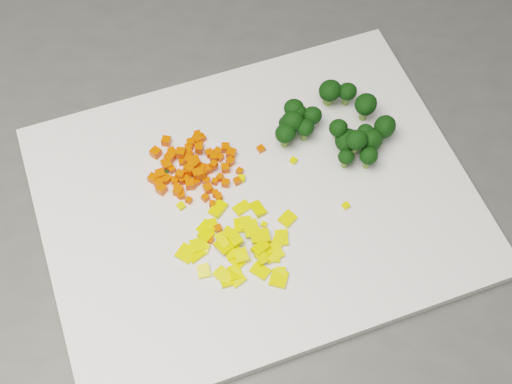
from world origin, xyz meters
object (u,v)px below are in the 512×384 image
(counter_block, at_px, (280,355))
(broccoli_pile, at_px, (336,129))
(cutting_board, at_px, (256,199))
(pepper_pile, at_px, (240,243))
(carrot_pile, at_px, (195,162))

(counter_block, relative_size, broccoli_pile, 8.56)
(cutting_board, bearing_deg, counter_block, -22.98)
(pepper_pile, height_order, broccoli_pile, broccoli_pile)
(carrot_pile, xyz_separation_m, broccoli_pile, (0.14, 0.08, 0.01))
(broccoli_pile, bearing_deg, pepper_pile, -111.56)
(broccoli_pile, bearing_deg, cutting_board, -124.39)
(counter_block, bearing_deg, pepper_pile, -135.83)
(cutting_board, bearing_deg, broccoli_pile, 55.61)
(broccoli_pile, bearing_deg, carrot_pile, -150.18)
(counter_block, height_order, broccoli_pile, broccoli_pile)
(carrot_pile, relative_size, pepper_pile, 0.86)
(carrot_pile, distance_m, pepper_pile, 0.11)
(pepper_pile, bearing_deg, cutting_board, 92.18)
(carrot_pile, xyz_separation_m, pepper_pile, (0.08, -0.08, -0.01))
(cutting_board, height_order, broccoli_pile, broccoli_pile)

